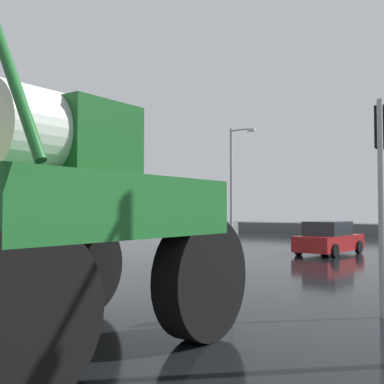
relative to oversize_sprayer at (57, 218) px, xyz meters
name	(u,v)px	position (x,y,z in m)	size (l,w,h in m)	color
ground_plane	(298,265)	(-0.91, 12.14, -1.92)	(120.00, 120.00, 0.00)	black
oversize_sprayer	(57,218)	(0.00, 0.00, 0.00)	(4.15, 5.36, 4.25)	black
sedan_ahead	(329,239)	(-1.26, 17.02, -1.21)	(2.28, 4.28, 1.52)	maroon
traffic_signal_near_left	(61,181)	(-5.63, 4.98, 0.98)	(0.24, 0.54, 3.98)	#A8AAAF
traffic_signal_near_right	(382,158)	(3.57, 4.97, 1.13)	(0.24, 0.54, 4.20)	#A8AAAF
streetlight_far_left	(233,178)	(-9.31, 22.66, 2.23)	(1.84, 0.24, 7.43)	#A8AAAF
bare_tree_left	(90,138)	(-12.05, 12.45, 3.79)	(3.43, 3.43, 7.22)	#473828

